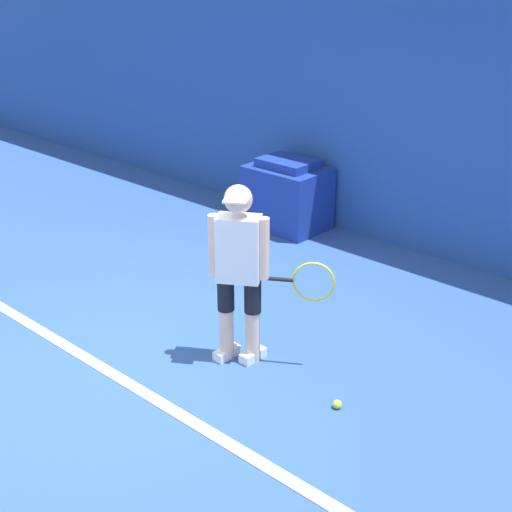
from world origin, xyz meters
The scene contains 6 objects.
ground_plane centered at (0.00, 0.00, 0.00)m, with size 24.00×24.00×0.00m, color #2D5193.
back_wall centered at (0.00, 3.76, 1.58)m, with size 24.00×0.10×3.15m.
court_baseline centered at (0.00, -0.16, 0.01)m, with size 21.60×0.10×0.01m.
tennis_player centered at (0.58, 0.72, 0.83)m, with size 0.86×0.60×1.51m.
tennis_ball centered at (1.59, 0.69, 0.03)m, with size 0.07×0.07×0.07m.
covered_chair centered at (-1.11, 3.31, 0.40)m, with size 0.93×0.69×0.85m.
Camera 1 is at (4.10, -2.97, 3.14)m, focal length 50.00 mm.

